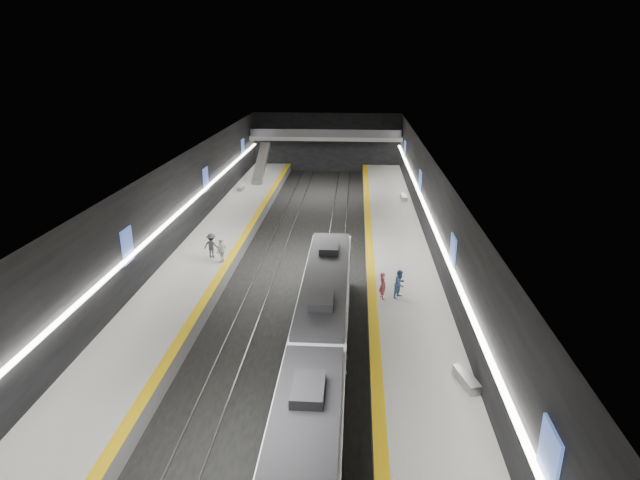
# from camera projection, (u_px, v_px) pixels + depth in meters

# --- Properties ---
(ground) EXTENTS (70.00, 70.00, 0.00)m
(ground) POSITION_uv_depth(u_px,v_px,m) (301.00, 268.00, 41.36)
(ground) COLOR black
(ground) RESTS_ON ground
(ceiling) EXTENTS (20.00, 70.00, 0.04)m
(ceiling) POSITION_uv_depth(u_px,v_px,m) (300.00, 166.00, 38.68)
(ceiling) COLOR beige
(ceiling) RESTS_ON wall_left
(wall_left) EXTENTS (0.04, 70.00, 8.00)m
(wall_left) POSITION_uv_depth(u_px,v_px,m) (170.00, 216.00, 40.66)
(wall_left) COLOR black
(wall_left) RESTS_ON ground
(wall_right) EXTENTS (0.04, 70.00, 8.00)m
(wall_right) POSITION_uv_depth(u_px,v_px,m) (435.00, 221.00, 39.38)
(wall_right) COLOR black
(wall_right) RESTS_ON ground
(wall_back) EXTENTS (20.00, 0.04, 8.00)m
(wall_back) POSITION_uv_depth(u_px,v_px,m) (327.00, 143.00, 72.92)
(wall_back) COLOR black
(wall_back) RESTS_ON ground
(platform_left) EXTENTS (5.00, 70.00, 1.00)m
(platform_left) POSITION_uv_depth(u_px,v_px,m) (205.00, 259.00, 41.67)
(platform_left) COLOR slate
(platform_left) RESTS_ON ground
(tile_surface_left) EXTENTS (5.00, 70.00, 0.02)m
(tile_surface_left) POSITION_uv_depth(u_px,v_px,m) (205.00, 253.00, 41.50)
(tile_surface_left) COLOR #A1A19D
(tile_surface_left) RESTS_ON platform_left
(tactile_strip_left) EXTENTS (0.60, 70.00, 0.02)m
(tactile_strip_left) POSITION_uv_depth(u_px,v_px,m) (233.00, 254.00, 41.35)
(tactile_strip_left) COLOR #E2AF0B
(tactile_strip_left) RESTS_ON platform_left
(platform_right) EXTENTS (5.00, 70.00, 1.00)m
(platform_right) POSITION_uv_depth(u_px,v_px,m) (399.00, 264.00, 40.71)
(platform_right) COLOR slate
(platform_right) RESTS_ON ground
(tile_surface_right) EXTENTS (5.00, 70.00, 0.02)m
(tile_surface_right) POSITION_uv_depth(u_px,v_px,m) (399.00, 258.00, 40.54)
(tile_surface_right) COLOR #A1A19D
(tile_surface_right) RESTS_ON platform_right
(tactile_strip_right) EXTENTS (0.60, 70.00, 0.02)m
(tactile_strip_right) POSITION_uv_depth(u_px,v_px,m) (370.00, 257.00, 40.67)
(tactile_strip_right) COLOR #E2AF0B
(tactile_strip_right) RESTS_ON platform_right
(rails) EXTENTS (6.52, 70.00, 0.12)m
(rails) POSITION_uv_depth(u_px,v_px,m) (301.00, 267.00, 41.34)
(rails) COLOR gray
(rails) RESTS_ON ground
(train) EXTENTS (2.69, 30.05, 3.60)m
(train) POSITION_uv_depth(u_px,v_px,m) (316.00, 376.00, 23.75)
(train) COLOR #0F1D39
(train) RESTS_ON ground
(ad_posters) EXTENTS (19.94, 53.50, 2.20)m
(ad_posters) POSITION_uv_depth(u_px,v_px,m) (302.00, 208.00, 40.79)
(ad_posters) COLOR #4162C3
(ad_posters) RESTS_ON wall_left
(cove_light_left) EXTENTS (0.25, 68.60, 0.12)m
(cove_light_left) POSITION_uv_depth(u_px,v_px,m) (173.00, 218.00, 40.71)
(cove_light_left) COLOR white
(cove_light_left) RESTS_ON wall_left
(cove_light_right) EXTENTS (0.25, 68.60, 0.12)m
(cove_light_right) POSITION_uv_depth(u_px,v_px,m) (432.00, 224.00, 39.46)
(cove_light_right) COLOR white
(cove_light_right) RESTS_ON wall_right
(mezzanine_bridge) EXTENTS (20.00, 3.00, 1.50)m
(mezzanine_bridge) POSITION_uv_depth(u_px,v_px,m) (326.00, 137.00, 70.63)
(mezzanine_bridge) COLOR gray
(mezzanine_bridge) RESTS_ON wall_left
(escalator) EXTENTS (1.20, 7.50, 3.92)m
(escalator) POSITION_uv_depth(u_px,v_px,m) (261.00, 163.00, 65.31)
(escalator) COLOR #99999E
(escalator) RESTS_ON platform_left
(bench_left_far) EXTENTS (0.53, 1.66, 0.40)m
(bench_left_far) POSITION_uv_depth(u_px,v_px,m) (241.00, 188.00, 60.31)
(bench_left_far) COLOR #99999E
(bench_left_far) RESTS_ON platform_left
(bench_right_near) EXTENTS (1.05, 2.07, 0.49)m
(bench_right_near) POSITION_uv_depth(u_px,v_px,m) (467.00, 380.00, 25.15)
(bench_right_near) COLOR #99999E
(bench_right_near) RESTS_ON platform_right
(bench_right_far) EXTENTS (0.58, 1.91, 0.46)m
(bench_right_far) POSITION_uv_depth(u_px,v_px,m) (404.00, 197.00, 56.40)
(bench_right_far) COLOR #99999E
(bench_right_far) RESTS_ON platform_right
(passenger_right_a) EXTENTS (0.63, 0.75, 1.76)m
(passenger_right_a) POSITION_uv_depth(u_px,v_px,m) (383.00, 286.00, 33.66)
(passenger_right_a) COLOR #D24E66
(passenger_right_a) RESTS_ON platform_right
(passenger_right_b) EXTENTS (1.11, 1.14, 1.86)m
(passenger_right_b) POSITION_uv_depth(u_px,v_px,m) (400.00, 284.00, 33.77)
(passenger_right_b) COLOR #4A6FA2
(passenger_right_b) RESTS_ON platform_right
(passenger_left_a) EXTENTS (0.80, 1.16, 1.82)m
(passenger_left_a) POSITION_uv_depth(u_px,v_px,m) (222.00, 251.00, 39.45)
(passenger_left_a) COLOR silver
(passenger_left_a) RESTS_ON platform_left
(passenger_left_b) EXTENTS (1.33, 0.90, 1.90)m
(passenger_left_b) POSITION_uv_depth(u_px,v_px,m) (212.00, 246.00, 40.35)
(passenger_left_b) COLOR #3B3B42
(passenger_left_b) RESTS_ON platform_left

